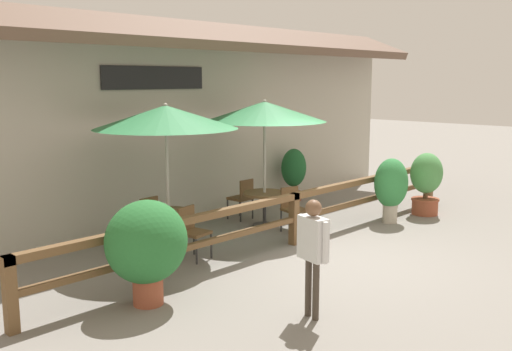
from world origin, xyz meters
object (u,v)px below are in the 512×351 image
object	(u,v)px
patio_umbrella_middle	(265,112)
chair_middle_wallside	(242,197)
dining_table_middle	(264,199)
chair_middle_streetside	(293,207)
patio_umbrella_near	(166,117)
chair_near_wallside	(145,217)
potted_plant_broad_leaf	(147,244)
dining_table_near	(168,219)
pedestrian	(313,243)
chair_near_streetside	(192,230)
potted_plant_corner_fern	(294,170)
potted_plant_entrance_palm	(426,180)
potted_plant_small_flowering	(391,185)

from	to	relation	value
patio_umbrella_middle	chair_middle_wallside	size ratio (longest dim) A/B	2.93
dining_table_middle	chair_middle_streetside	size ratio (longest dim) A/B	1.00
patio_umbrella_near	dining_table_middle	distance (m)	3.00
chair_near_wallside	chair_middle_streetside	world-z (taller)	same
chair_near_wallside	potted_plant_broad_leaf	bearing A→B (deg)	50.86
dining_table_near	pedestrian	bearing A→B (deg)	-98.15
dining_table_middle	chair_middle_streetside	bearing A→B (deg)	-85.84
chair_near_streetside	dining_table_middle	size ratio (longest dim) A/B	1.00
potted_plant_corner_fern	pedestrian	world-z (taller)	pedestrian
chair_near_streetside	patio_umbrella_middle	bearing A→B (deg)	4.72
dining_table_near	chair_middle_wallside	xyz separation A→B (m)	(2.48, 0.68, -0.06)
patio_umbrella_middle	dining_table_middle	size ratio (longest dim) A/B	2.93
potted_plant_entrance_palm	potted_plant_corner_fern	bearing A→B (deg)	106.40
dining_table_near	potted_plant_entrance_palm	bearing A→B (deg)	-18.64
chair_middle_wallside	potted_plant_corner_fern	world-z (taller)	potted_plant_corner_fern
chair_middle_streetside	chair_near_wallside	bearing A→B (deg)	165.44
chair_near_streetside	chair_near_wallside	size ratio (longest dim) A/B	1.00
pedestrian	potted_plant_entrance_palm	bearing A→B (deg)	-61.31
patio_umbrella_near	pedestrian	size ratio (longest dim) A/B	1.69
dining_table_near	dining_table_middle	bearing A→B (deg)	-0.74
patio_umbrella_middle	chair_middle_wallside	distance (m)	1.97
chair_near_streetside	potted_plant_entrance_palm	size ratio (longest dim) A/B	0.64
dining_table_near	chair_near_streetside	distance (m)	0.66
potted_plant_broad_leaf	pedestrian	bearing A→B (deg)	-57.55
patio_umbrella_near	potted_plant_corner_fern	distance (m)	5.13
patio_umbrella_near	potted_plant_small_flowering	world-z (taller)	patio_umbrella_near
chair_near_streetside	chair_middle_streetside	bearing A→B (deg)	-11.81
patio_umbrella_middle	potted_plant_small_flowering	xyz separation A→B (m)	(2.03, -1.71, -1.54)
potted_plant_small_flowering	pedestrian	size ratio (longest dim) A/B	0.89
chair_middle_streetside	dining_table_near	bearing A→B (deg)	177.83
patio_umbrella_middle	chair_middle_streetside	world-z (taller)	patio_umbrella_middle
patio_umbrella_near	chair_middle_streetside	size ratio (longest dim) A/B	2.93
chair_middle_wallside	chair_near_wallside	bearing A→B (deg)	-2.01
chair_near_streetside	pedestrian	xyz separation A→B (m)	(-0.50, -2.94, 0.48)
potted_plant_entrance_palm	chair_middle_streetside	bearing A→B (deg)	160.01
chair_middle_streetside	pedestrian	bearing A→B (deg)	-121.60
chair_near_wallside	dining_table_middle	distance (m)	2.54
chair_near_wallside	chair_middle_wallside	xyz separation A→B (m)	(2.52, 0.03, 0.00)
dining_table_near	potted_plant_entrance_palm	size ratio (longest dim) A/B	0.64
chair_near_wallside	potted_plant_corner_fern	bearing A→B (deg)	-178.57
chair_near_streetside	potted_plant_corner_fern	xyz separation A→B (m)	(4.76, 1.82, 0.25)
chair_near_wallside	potted_plant_broad_leaf	world-z (taller)	potted_plant_broad_leaf
patio_umbrella_middle	potted_plant_broad_leaf	world-z (taller)	patio_umbrella_middle
dining_table_near	chair_near_streetside	bearing A→B (deg)	-91.33
patio_umbrella_near	potted_plant_small_flowering	xyz separation A→B (m)	(4.44, -1.74, -1.54)
chair_near_wallside	potted_plant_entrance_palm	distance (m)	6.23
patio_umbrella_near	chair_middle_wallside	size ratio (longest dim) A/B	2.93
potted_plant_entrance_palm	potted_plant_corner_fern	xyz separation A→B (m)	(-0.90, 3.07, -0.02)
patio_umbrella_near	dining_table_near	size ratio (longest dim) A/B	2.93
dining_table_middle	potted_plant_entrance_palm	size ratio (longest dim) A/B	0.64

